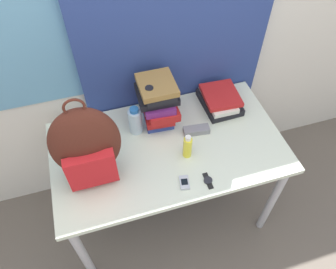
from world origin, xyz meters
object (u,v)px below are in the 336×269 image
at_px(backpack, 86,146).
at_px(book_stack_center, 220,100).
at_px(water_bottle, 135,121).
at_px(cell_phone, 184,183).
at_px(book_stack_left, 157,101).
at_px(sunscreen_bottle, 188,147).
at_px(sports_bottle, 150,108).
at_px(sunglasses_case, 196,130).
at_px(wristwatch, 208,181).

bearing_deg(backpack, book_stack_center, 18.25).
xyz_separation_m(book_stack_center, water_bottle, (-0.54, -0.05, 0.04)).
bearing_deg(cell_phone, book_stack_center, 50.78).
height_order(book_stack_center, water_bottle, water_bottle).
distance_m(book_stack_left, sunscreen_bottle, 0.32).
relative_size(book_stack_left, sports_bottle, 0.99).
bearing_deg(sunscreen_bottle, water_bottle, 132.10).
xyz_separation_m(sunscreen_bottle, sunglasses_case, (0.10, 0.14, -0.05)).
height_order(book_stack_left, cell_phone, book_stack_left).
relative_size(book_stack_left, water_bottle, 1.60).
relative_size(water_bottle, sunscreen_bottle, 1.17).
distance_m(sunscreen_bottle, sunglasses_case, 0.18).
bearing_deg(water_bottle, sunglasses_case, -18.90).
xyz_separation_m(book_stack_center, sports_bottle, (-0.45, -0.04, 0.09)).
distance_m(backpack, sunglasses_case, 0.65).
bearing_deg(book_stack_left, book_stack_center, -0.18).
bearing_deg(water_bottle, sports_bottle, 9.78).
relative_size(backpack, sports_bottle, 1.79).
bearing_deg(book_stack_left, sports_bottle, -143.75).
distance_m(cell_phone, wristwatch, 0.12).
bearing_deg(water_bottle, cell_phone, -69.78).
bearing_deg(sunglasses_case, wristwatch, -99.43).
xyz_separation_m(backpack, wristwatch, (0.56, -0.22, -0.22)).
height_order(sunscreen_bottle, sunglasses_case, sunscreen_bottle).
xyz_separation_m(book_stack_center, sunscreen_bottle, (-0.31, -0.30, 0.02)).
relative_size(sports_bottle, wristwatch, 3.03).
distance_m(book_stack_center, sunscreen_bottle, 0.44).
xyz_separation_m(sports_bottle, sunglasses_case, (0.24, -0.13, -0.12)).
xyz_separation_m(cell_phone, sunglasses_case, (0.18, 0.31, 0.01)).
height_order(backpack, water_bottle, backpack).
bearing_deg(backpack, sunscreen_bottle, -3.81).
height_order(sunglasses_case, wristwatch, sunglasses_case).
bearing_deg(backpack, book_stack_left, 32.50).
height_order(water_bottle, sunglasses_case, water_bottle).
bearing_deg(book_stack_left, sunglasses_case, -42.44).
distance_m(sunscreen_bottle, cell_phone, 0.19).
relative_size(backpack, cell_phone, 6.04).
height_order(book_stack_center, sunglasses_case, book_stack_center).
bearing_deg(sunscreen_bottle, cell_phone, -113.09).
distance_m(backpack, wristwatch, 0.64).
xyz_separation_m(book_stack_center, sunglasses_case, (-0.21, -0.17, -0.03)).
xyz_separation_m(sunglasses_case, wristwatch, (-0.05, -0.33, -0.01)).
bearing_deg(sunscreen_bottle, book_stack_left, 104.55).
relative_size(backpack, wristwatch, 5.42).
distance_m(backpack, book_stack_center, 0.88).
xyz_separation_m(backpack, sports_bottle, (0.37, 0.23, -0.08)).
bearing_deg(wristwatch, sunscreen_bottle, 104.60).
xyz_separation_m(sunscreen_bottle, wristwatch, (0.05, -0.19, -0.07)).
distance_m(sunglasses_case, wristwatch, 0.33).
height_order(backpack, sports_bottle, backpack).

